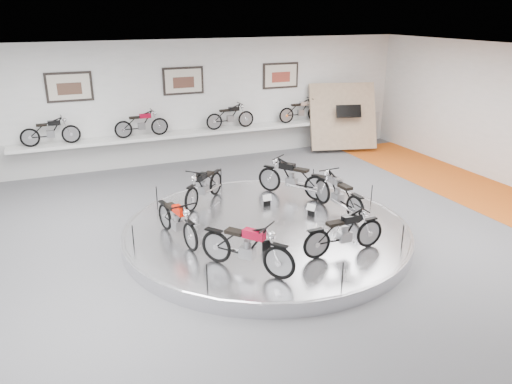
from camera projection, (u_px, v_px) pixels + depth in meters
name	position (u px, v px, depth m)	size (l,w,h in m)	color
floor	(272.00, 243.00, 11.06)	(16.00, 16.00, 0.00)	#525254
ceiling	(274.00, 57.00, 9.69)	(16.00, 16.00, 0.00)	white
wall_back	(184.00, 102.00, 16.43)	(16.00, 16.00, 0.00)	white
orange_carpet_strip	(499.00, 200.00, 13.55)	(2.40, 12.60, 0.01)	#B84012
dado_band	(186.00, 145.00, 16.91)	(15.68, 0.04, 1.10)	#BCBCBA
display_platform	(267.00, 232.00, 11.27)	(6.40, 6.40, 0.30)	silver
platform_rim	(267.00, 227.00, 11.23)	(6.40, 6.40, 0.10)	#B2B2BA
shelf	(188.00, 134.00, 16.51)	(11.00, 0.55, 0.10)	silver
poster_left	(69.00, 87.00, 14.87)	(1.35, 0.06, 0.88)	beige
poster_center	(183.00, 81.00, 16.15)	(1.35, 0.06, 0.88)	beige
poster_right	(281.00, 76.00, 17.43)	(1.35, 0.06, 0.88)	beige
display_panel	(343.00, 116.00, 17.96)	(2.40, 0.12, 2.40)	tan
shelf_bike_a	(50.00, 133.00, 14.83)	(1.22, 0.42, 0.73)	black
shelf_bike_b	(142.00, 125.00, 15.82)	(1.22, 0.42, 0.73)	maroon
shelf_bike_c	(230.00, 118.00, 16.92)	(1.22, 0.42, 0.73)	black
shelf_bike_d	(301.00, 112.00, 17.91)	(1.22, 0.42, 0.73)	#9F9FA3
bike_a	(292.00, 177.00, 12.86)	(1.70, 0.60, 1.00)	black
bike_b	(204.00, 185.00, 12.40)	(1.59, 0.56, 0.93)	black
bike_c	(177.00, 220.00, 10.39)	(1.56, 0.55, 0.91)	red
bike_d	(247.00, 246.00, 9.14)	(1.67, 0.59, 0.98)	maroon
bike_e	(344.00, 232.00, 9.83)	(1.55, 0.55, 0.91)	black
bike_f	(338.00, 193.00, 11.79)	(1.67, 0.59, 0.98)	#9F9FA3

